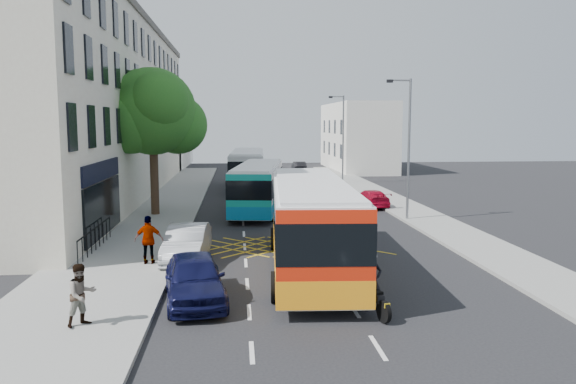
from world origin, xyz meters
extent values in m
plane|color=black|center=(0.00, 0.00, 0.00)|extent=(120.00, 120.00, 0.00)
cube|color=gray|center=(-8.50, 15.00, 0.07)|extent=(5.00, 70.00, 0.15)
cube|color=gray|center=(7.50, 15.00, 0.07)|extent=(3.00, 70.00, 0.15)
cube|color=beige|center=(-14.00, 24.50, 6.50)|extent=(8.00, 45.00, 13.00)
cube|color=#59544C|center=(-14.00, 24.50, 13.25)|extent=(8.30, 45.00, 0.50)
cube|color=black|center=(-9.95, 8.00, 3.40)|extent=(0.12, 7.00, 0.90)
cube|color=black|center=(-9.95, 8.00, 1.60)|extent=(0.12, 7.00, 2.60)
cube|color=silver|center=(-14.00, 55.00, 5.00)|extent=(8.00, 20.00, 10.00)
cube|color=silver|center=(11.00, 48.00, 4.00)|extent=(6.00, 18.00, 8.00)
cylinder|color=#382619|center=(-8.50, 15.00, 2.35)|extent=(0.50, 0.50, 4.40)
sphere|color=#1A5C1B|center=(-8.50, 15.00, 6.35)|extent=(5.20, 5.20, 5.20)
sphere|color=#1A5C1B|center=(-7.10, 15.80, 5.55)|extent=(3.60, 3.60, 3.60)
sphere|color=#1A5C1B|center=(-9.70, 14.40, 5.75)|extent=(3.80, 3.80, 3.80)
sphere|color=#1A5C1B|center=(-7.90, 13.70, 6.95)|extent=(3.40, 3.40, 3.40)
sphere|color=#1A5C1B|center=(-9.30, 16.10, 7.35)|extent=(3.20, 3.20, 3.20)
cylinder|color=slate|center=(6.30, 12.00, 4.15)|extent=(0.14, 0.14, 8.00)
cylinder|color=slate|center=(5.70, 12.00, 8.05)|extent=(1.20, 0.10, 0.10)
cube|color=black|center=(5.10, 12.00, 8.00)|extent=(0.35, 0.15, 0.18)
cylinder|color=slate|center=(6.30, 32.00, 4.15)|extent=(0.14, 0.14, 8.00)
cylinder|color=slate|center=(5.70, 32.00, 8.05)|extent=(1.20, 0.10, 0.10)
cube|color=black|center=(5.10, 32.00, 8.00)|extent=(0.35, 0.15, 0.18)
cube|color=silver|center=(-0.70, 1.91, 1.86)|extent=(3.51, 12.39, 2.95)
cube|color=silver|center=(-0.70, 1.91, 3.40)|extent=(3.27, 12.13, 0.13)
cube|color=black|center=(-0.70, 1.91, 2.28)|extent=(3.57, 12.45, 1.22)
cube|color=orange|center=(-0.70, 1.91, 0.83)|extent=(3.56, 12.44, 0.83)
cube|color=red|center=(-1.06, -4.17, 1.89)|extent=(2.82, 0.27, 2.78)
cube|color=#FF0C0C|center=(-2.20, -4.12, 1.11)|extent=(0.25, 0.07, 0.25)
cube|color=#FF0C0C|center=(0.08, -4.25, 1.11)|extent=(0.25, 0.07, 0.25)
cylinder|color=black|center=(-1.89, 5.33, 0.50)|extent=(0.37, 1.02, 1.00)
cylinder|color=black|center=(0.89, 5.16, 0.50)|extent=(0.37, 1.02, 1.00)
cylinder|color=black|center=(-2.33, -2.12, 0.50)|extent=(0.37, 1.02, 1.00)
cylinder|color=black|center=(0.45, -2.29, 0.50)|extent=(0.37, 1.02, 1.00)
cube|color=silver|center=(-2.17, 16.31, 1.65)|extent=(3.88, 11.04, 2.60)
cube|color=silver|center=(-2.17, 16.31, 3.00)|extent=(3.66, 10.80, 0.12)
cube|color=black|center=(-2.17, 16.31, 2.01)|extent=(3.95, 11.11, 1.08)
cube|color=#0D76AA|center=(-2.17, 16.31, 0.74)|extent=(3.94, 11.10, 0.74)
cube|color=#0DA192|center=(-2.89, 10.98, 1.67)|extent=(2.49, 0.43, 2.46)
cube|color=#FF0C0C|center=(-3.86, 11.10, 0.98)|extent=(0.26, 0.09, 0.25)
cube|color=#FF0C0C|center=(-1.92, 10.84, 0.98)|extent=(0.26, 0.09, 0.25)
cylinder|color=black|center=(-3.00, 19.40, 0.44)|extent=(0.39, 0.91, 0.88)
cylinder|color=black|center=(-0.56, 19.07, 0.44)|extent=(0.39, 0.91, 0.88)
cylinder|color=black|center=(-3.88, 12.87, 0.44)|extent=(0.39, 0.91, 0.88)
cylinder|color=black|center=(-1.44, 12.54, 0.44)|extent=(0.39, 0.91, 0.88)
cube|color=silver|center=(-2.60, 28.85, 1.78)|extent=(3.19, 11.79, 2.81)
cube|color=silver|center=(-2.60, 28.85, 3.24)|extent=(2.97, 11.54, 0.13)
cube|color=black|center=(-2.60, 28.85, 2.18)|extent=(3.25, 11.85, 1.17)
cube|color=#0C709F|center=(-2.60, 28.85, 0.80)|extent=(3.24, 11.84, 0.80)
cube|color=silver|center=(-2.87, 23.05, 1.80)|extent=(2.70, 0.22, 2.65)
cube|color=#FF0C0C|center=(-3.95, 23.09, 1.06)|extent=(0.25, 0.07, 0.25)
cube|color=#FF0C0C|center=(-1.80, 22.99, 1.06)|extent=(0.25, 0.07, 0.25)
cylinder|color=black|center=(-3.78, 32.09, 0.48)|extent=(0.34, 0.97, 0.96)
cylinder|color=black|center=(-1.13, 31.97, 0.48)|extent=(0.34, 0.97, 0.96)
cylinder|color=black|center=(-4.11, 24.99, 0.48)|extent=(0.34, 0.97, 0.96)
cylinder|color=black|center=(-1.46, 24.86, 0.48)|extent=(0.34, 0.97, 0.96)
cylinder|color=black|center=(0.61, -4.26, 0.33)|extent=(0.30, 0.66, 0.66)
cylinder|color=black|center=(0.18, -2.79, 0.33)|extent=(0.30, 0.66, 0.66)
cube|color=black|center=(0.39, -3.53, 0.63)|extent=(0.56, 1.24, 0.23)
cube|color=black|center=(0.32, -3.28, 0.82)|extent=(0.40, 0.52, 0.20)
cube|color=black|center=(0.46, -3.77, 0.77)|extent=(0.40, 0.57, 0.10)
cylinder|color=slate|center=(0.19, -2.84, 0.72)|extent=(0.18, 0.44, 0.86)
cylinder|color=slate|center=(0.23, -2.99, 1.07)|extent=(0.60, 0.21, 0.04)
cube|color=gold|center=(0.66, -4.43, 0.56)|extent=(0.18, 0.07, 0.13)
imported|color=black|center=(0.41, -3.58, 1.04)|extent=(0.74, 0.59, 1.77)
sphere|color=#99999E|center=(0.41, -3.58, 1.79)|extent=(0.31, 0.31, 0.31)
imported|color=#0D0F35|center=(-4.90, -1.84, 0.77)|extent=(2.41, 4.73, 1.54)
imported|color=#A0A3A7|center=(-5.60, 3.62, 0.74)|extent=(1.82, 4.56, 1.48)
imported|color=#AA0721|center=(5.50, 17.58, 0.59)|extent=(2.09, 4.20, 1.17)
imported|color=#393B40|center=(-0.84, 44.33, 0.64)|extent=(2.22, 4.63, 1.27)
imported|color=#B8BBC0|center=(4.57, 34.82, 0.67)|extent=(1.79, 4.03, 1.35)
imported|color=black|center=(3.56, 44.28, 0.64)|extent=(1.41, 3.89, 1.27)
imported|color=gray|center=(-7.79, -4.08, 1.01)|extent=(1.06, 1.05, 1.73)
imported|color=gray|center=(-7.00, 2.67, 1.11)|extent=(1.13, 0.50, 1.91)
camera|label=1|loc=(-3.52, -19.37, 5.68)|focal=35.00mm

